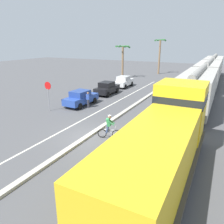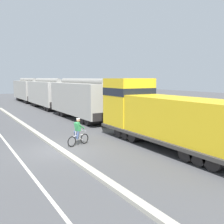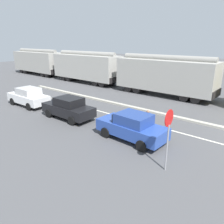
{
  "view_description": "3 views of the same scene",
  "coord_description": "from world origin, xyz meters",
  "px_view_note": "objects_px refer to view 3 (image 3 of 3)",
  "views": [
    {
      "loc": [
        8.1,
        -12.02,
        6.57
      ],
      "look_at": [
        0.87,
        1.98,
        1.43
      ],
      "focal_mm": 35.0,
      "sensor_mm": 36.0,
      "label": 1
    },
    {
      "loc": [
        -4.99,
        -14.49,
        4.24
      ],
      "look_at": [
        4.17,
        0.93,
        1.89
      ],
      "focal_mm": 42.0,
      "sensor_mm": 36.0,
      "label": 2
    },
    {
      "loc": [
        -14.98,
        -0.16,
        5.63
      ],
      "look_at": [
        -4.41,
        8.57,
        1.07
      ],
      "focal_mm": 35.0,
      "sensor_mm": 36.0,
      "label": 3
    }
  ],
  "objects_px": {
    "hopper_car_lead": "(165,76)",
    "pedestrian_by_cars": "(147,122)",
    "parked_car_white": "(28,97)",
    "hopper_car_middle": "(86,67)",
    "stop_sign": "(168,129)",
    "parked_car_blue": "(132,127)",
    "parked_car_black": "(68,108)",
    "hopper_car_trailing": "(38,62)"
  },
  "relations": [
    {
      "from": "parked_car_black",
      "to": "stop_sign",
      "type": "xyz_separation_m",
      "value": [
        -1.69,
        -8.75,
        1.21
      ]
    },
    {
      "from": "parked_car_white",
      "to": "hopper_car_trailing",
      "type": "bearing_deg",
      "value": 54.62
    },
    {
      "from": "stop_sign",
      "to": "pedestrian_by_cars",
      "type": "distance_m",
      "value": 4.03
    },
    {
      "from": "hopper_car_lead",
      "to": "hopper_car_trailing",
      "type": "distance_m",
      "value": 23.2
    },
    {
      "from": "hopper_car_middle",
      "to": "stop_sign",
      "type": "relative_size",
      "value": 3.68
    },
    {
      "from": "hopper_car_middle",
      "to": "stop_sign",
      "type": "distance_m",
      "value": 22.22
    },
    {
      "from": "hopper_car_lead",
      "to": "parked_car_white",
      "type": "relative_size",
      "value": 2.5
    },
    {
      "from": "parked_car_black",
      "to": "stop_sign",
      "type": "distance_m",
      "value": 8.99
    },
    {
      "from": "parked_car_black",
      "to": "stop_sign",
      "type": "bearing_deg",
      "value": -100.97
    },
    {
      "from": "parked_car_black",
      "to": "parked_car_white",
      "type": "distance_m",
      "value": 5.35
    },
    {
      "from": "parked_car_blue",
      "to": "hopper_car_lead",
      "type": "bearing_deg",
      "value": 17.98
    },
    {
      "from": "stop_sign",
      "to": "hopper_car_trailing",
      "type": "bearing_deg",
      "value": 66.83
    },
    {
      "from": "parked_car_blue",
      "to": "parked_car_white",
      "type": "bearing_deg",
      "value": 90.28
    },
    {
      "from": "pedestrian_by_cars",
      "to": "hopper_car_lead",
      "type": "bearing_deg",
      "value": 21.75
    },
    {
      "from": "parked_car_blue",
      "to": "stop_sign",
      "type": "xyz_separation_m",
      "value": [
        -1.66,
        -3.0,
        1.21
      ]
    },
    {
      "from": "hopper_car_lead",
      "to": "hopper_car_middle",
      "type": "xyz_separation_m",
      "value": [
        0.0,
        11.6,
        0.0
      ]
    },
    {
      "from": "hopper_car_trailing",
      "to": "parked_car_blue",
      "type": "xyz_separation_m",
      "value": [
        -11.1,
        -26.8,
        -1.26
      ]
    },
    {
      "from": "hopper_car_lead",
      "to": "pedestrian_by_cars",
      "type": "xyz_separation_m",
      "value": [
        -9.94,
        -3.97,
        -1.23
      ]
    },
    {
      "from": "parked_car_blue",
      "to": "parked_car_black",
      "type": "height_order",
      "value": "same"
    },
    {
      "from": "hopper_car_middle",
      "to": "parked_car_black",
      "type": "xyz_separation_m",
      "value": [
        -11.06,
        -9.45,
        -1.26
      ]
    },
    {
      "from": "hopper_car_lead",
      "to": "pedestrian_by_cars",
      "type": "bearing_deg",
      "value": -158.25
    },
    {
      "from": "hopper_car_middle",
      "to": "pedestrian_by_cars",
      "type": "xyz_separation_m",
      "value": [
        -9.94,
        -15.57,
        -1.23
      ]
    },
    {
      "from": "hopper_car_trailing",
      "to": "stop_sign",
      "type": "relative_size",
      "value": 3.68
    },
    {
      "from": "hopper_car_lead",
      "to": "hopper_car_middle",
      "type": "height_order",
      "value": "same"
    },
    {
      "from": "hopper_car_middle",
      "to": "hopper_car_trailing",
      "type": "relative_size",
      "value": 1.0
    },
    {
      "from": "hopper_car_lead",
      "to": "pedestrian_by_cars",
      "type": "relative_size",
      "value": 6.54
    },
    {
      "from": "hopper_car_trailing",
      "to": "parked_car_black",
      "type": "xyz_separation_m",
      "value": [
        -11.06,
        -21.05,
        -1.26
      ]
    },
    {
      "from": "hopper_car_middle",
      "to": "parked_car_white",
      "type": "relative_size",
      "value": 2.5
    },
    {
      "from": "parked_car_white",
      "to": "stop_sign",
      "type": "relative_size",
      "value": 1.47
    },
    {
      "from": "parked_car_black",
      "to": "parked_car_white",
      "type": "relative_size",
      "value": 1.0
    },
    {
      "from": "pedestrian_by_cars",
      "to": "hopper_car_middle",
      "type": "bearing_deg",
      "value": 57.44
    },
    {
      "from": "parked_car_white",
      "to": "hopper_car_lead",
      "type": "bearing_deg",
      "value": -33.93
    },
    {
      "from": "hopper_car_lead",
      "to": "parked_car_white",
      "type": "xyz_separation_m",
      "value": [
        -11.15,
        7.5,
        -1.26
      ]
    },
    {
      "from": "hopper_car_lead",
      "to": "parked_car_black",
      "type": "distance_m",
      "value": 11.33
    },
    {
      "from": "hopper_car_middle",
      "to": "parked_car_black",
      "type": "height_order",
      "value": "hopper_car_middle"
    },
    {
      "from": "stop_sign",
      "to": "parked_car_blue",
      "type": "bearing_deg",
      "value": 61.08
    },
    {
      "from": "hopper_car_middle",
      "to": "parked_car_white",
      "type": "distance_m",
      "value": 11.95
    },
    {
      "from": "pedestrian_by_cars",
      "to": "hopper_car_trailing",
      "type": "bearing_deg",
      "value": 69.9
    },
    {
      "from": "hopper_car_middle",
      "to": "parked_car_blue",
      "type": "relative_size",
      "value": 2.49
    },
    {
      "from": "hopper_car_lead",
      "to": "stop_sign",
      "type": "distance_m",
      "value": 14.36
    },
    {
      "from": "parked_car_white",
      "to": "stop_sign",
      "type": "distance_m",
      "value": 14.24
    },
    {
      "from": "parked_car_black",
      "to": "pedestrian_by_cars",
      "type": "relative_size",
      "value": 2.61
    }
  ]
}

